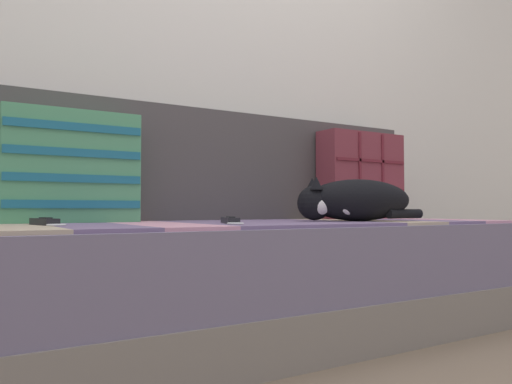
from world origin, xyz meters
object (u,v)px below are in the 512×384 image
throw_pillow_quilted (361,176)px  game_remote_far (45,222)px  sleeping_cat (351,201)px  game_remote_near (230,221)px  couch (237,280)px  throw_pillow_striped (71,167)px

throw_pillow_quilted → game_remote_far: bearing=-170.4°
sleeping_cat → game_remote_near: sleeping_cat is taller
couch → game_remote_near: game_remote_near is taller
game_remote_far → throw_pillow_quilted: bearing=9.6°
throw_pillow_striped → game_remote_near: 0.56m
sleeping_cat → game_remote_far: 1.02m
throw_pillow_striped → game_remote_near: size_ratio=2.03×
couch → throw_pillow_quilted: size_ratio=5.15×
couch → game_remote_far: bearing=-177.3°
throw_pillow_quilted → throw_pillow_striped: throw_pillow_quilted is taller
sleeping_cat → game_remote_near: 0.51m
game_remote_far → couch: bearing=2.7°
couch → throw_pillow_quilted: (0.76, 0.20, 0.39)m
sleeping_cat → couch: bearing=161.3°
game_remote_near → game_remote_far: (-0.50, 0.13, -0.00)m
throw_pillow_striped → game_remote_far: (-0.11, -0.23, -0.17)m
couch → game_remote_near: bearing=-125.2°
sleeping_cat → throw_pillow_quilted: bearing=42.4°
couch → throw_pillow_striped: 0.66m
couch → sleeping_cat: bearing=-18.7°
throw_pillow_quilted → game_remote_far: throw_pillow_quilted is taller
couch → game_remote_far: (-0.61, -0.03, 0.21)m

